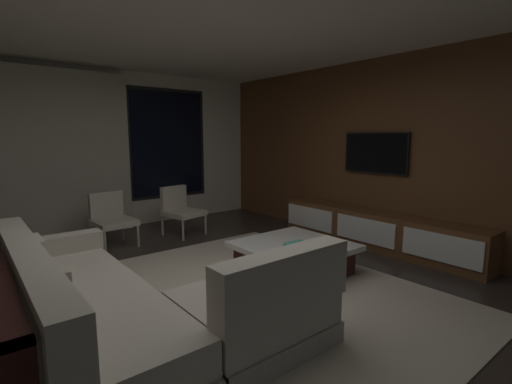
{
  "coord_description": "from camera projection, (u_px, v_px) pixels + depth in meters",
  "views": [
    {
      "loc": [
        -1.77,
        -2.81,
        1.58
      ],
      "look_at": [
        1.52,
        1.25,
        0.79
      ],
      "focal_mm": 25.69,
      "sensor_mm": 36.0,
      "label": 1
    }
  ],
  "objects": [
    {
      "name": "book_stack_on_coffee_table",
      "position": [
        297.0,
        245.0,
        4.09
      ],
      "size": [
        0.28,
        0.19,
        0.05
      ],
      "color": "#6667AB",
      "rests_on": "coffee_table"
    },
    {
      "name": "accent_chair_by_curtain",
      "position": [
        111.0,
        216.0,
        5.32
      ],
      "size": [
        0.59,
        0.61,
        0.78
      ],
      "color": "#B2ADA0",
      "rests_on": "floor"
    },
    {
      "name": "area_rug",
      "position": [
        250.0,
        297.0,
        3.64
      ],
      "size": [
        3.2,
        3.8,
        0.01
      ],
      "primitive_type": "cube",
      "color": "beige",
      "rests_on": "floor"
    },
    {
      "name": "mounted_tv",
      "position": [
        375.0,
        153.0,
        5.32
      ],
      "size": [
        0.05,
        1.02,
        0.59
      ],
      "color": "black"
    },
    {
      "name": "ceiling",
      "position": [
        209.0,
        3.0,
        3.09
      ],
      "size": [
        8.2,
        8.2,
        0.0
      ],
      "primitive_type": "plane",
      "color": "silver"
    },
    {
      "name": "coffee_table",
      "position": [
        294.0,
        258.0,
        4.26
      ],
      "size": [
        1.16,
        1.16,
        0.36
      ],
      "color": "#331512",
      "rests_on": "floor"
    },
    {
      "name": "back_wall_with_window",
      "position": [
        91.0,
        151.0,
        6.04
      ],
      "size": [
        6.6,
        0.3,
        2.7
      ],
      "color": "silver",
      "rests_on": "floor"
    },
    {
      "name": "floor",
      "position": [
        214.0,
        304.0,
        3.5
      ],
      "size": [
        9.2,
        9.2,
        0.0
      ],
      "primitive_type": "plane",
      "color": "#332B26"
    },
    {
      "name": "media_console",
      "position": [
        376.0,
        231.0,
        5.22
      ],
      "size": [
        0.46,
        3.1,
        0.52
      ],
      "color": "brown",
      "rests_on": "floor"
    },
    {
      "name": "sectional_couch",
      "position": [
        129.0,
        309.0,
        2.77
      ],
      "size": [
        1.98,
        2.5,
        0.82
      ],
      "color": "#A49C8C",
      "rests_on": "floor"
    },
    {
      "name": "media_wall",
      "position": [
        395.0,
        153.0,
        5.2
      ],
      "size": [
        0.12,
        7.8,
        2.7
      ],
      "color": "brown",
      "rests_on": "floor"
    },
    {
      "name": "accent_chair_near_window",
      "position": [
        180.0,
        208.0,
        5.96
      ],
      "size": [
        0.65,
        0.67,
        0.78
      ],
      "color": "#B2ADA0",
      "rests_on": "floor"
    }
  ]
}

